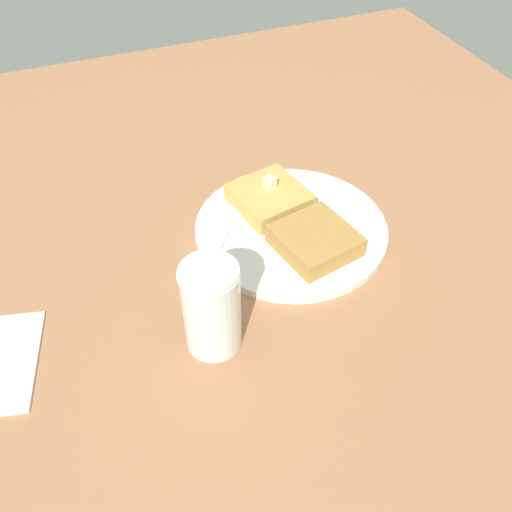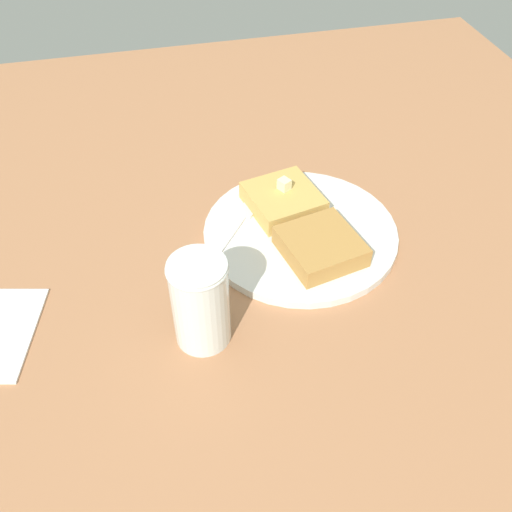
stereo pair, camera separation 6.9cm
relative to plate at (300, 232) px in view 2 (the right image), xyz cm
name	(u,v)px [view 2 (the right image)]	position (x,y,z in cm)	size (l,w,h in cm)	color
table_surface	(269,236)	(-1.97, -3.90, -1.56)	(123.07, 123.07, 1.84)	#A9704A
plate	(300,232)	(0.00, 0.00, 0.00)	(26.53, 26.53, 1.14)	silver
toast_slice_left	(283,200)	(-5.15, -1.11, 1.86)	(9.58, 9.31, 2.72)	tan
toast_slice_middle	(321,246)	(5.15, 1.11, 1.86)	(9.58, 9.31, 2.72)	#B27F3E
butter_pat_primary	(284,184)	(-5.86, -0.82, 4.01)	(1.57, 1.41, 1.57)	beige
fork	(240,221)	(-3.47, -7.68, 0.68)	(13.59, 10.84, 0.36)	silver
syrup_jar	(201,305)	(13.84, -15.81, 4.64)	(6.67, 6.67, 11.62)	#5D2A07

